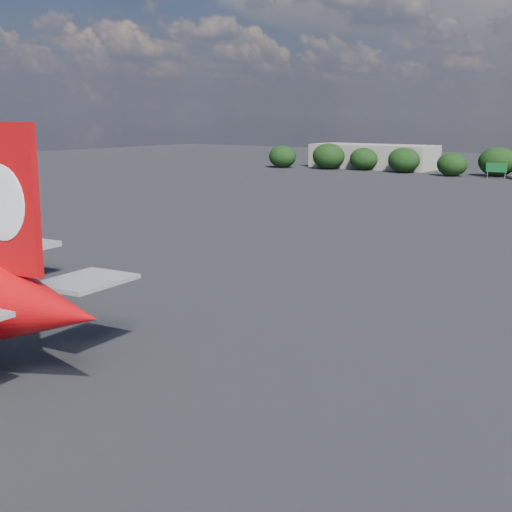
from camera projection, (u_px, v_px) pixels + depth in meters
The scene contains 3 objects.
ground at pixel (363, 245), 101.09m from camera, with size 500.00×500.00×0.00m, color black.
terminal_building at pixel (373, 156), 242.53m from camera, with size 42.00×16.00×8.00m.
highway_sign at pixel (497, 168), 202.96m from camera, with size 6.00×0.30×4.50m.
Camera 1 is at (46.03, -29.46, 18.23)m, focal length 50.00 mm.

